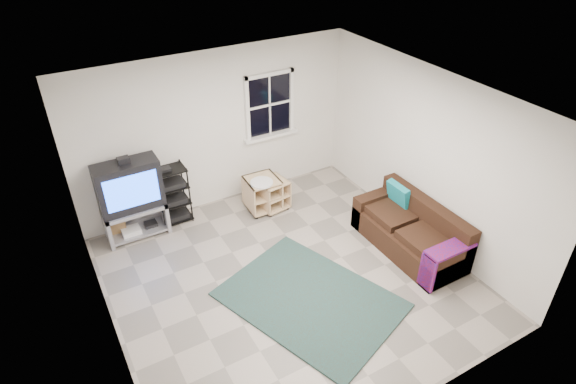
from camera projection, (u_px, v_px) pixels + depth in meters
room at (270, 109)px, 7.92m from camera, size 4.60×4.62×4.60m
tv_unit at (130, 194)px, 7.12m from camera, size 0.93×0.46×1.36m
av_rack at (173, 198)px, 7.60m from camera, size 0.49×0.36×0.98m
side_table_left at (272, 193)px, 7.99m from camera, size 0.50×0.50×0.53m
side_table_right at (261, 191)px, 7.93m from camera, size 0.54×0.56×0.60m
sofa at (411, 232)px, 7.09m from camera, size 0.79×1.79×0.82m
shag_rug at (310, 300)px, 6.33m from camera, size 2.25×2.61×0.03m
paper_bag at (116, 225)px, 7.39m from camera, size 0.29×0.20×0.39m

